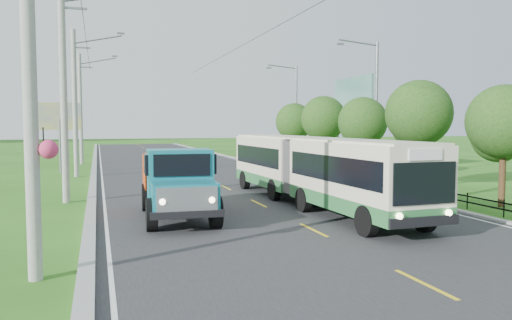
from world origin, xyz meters
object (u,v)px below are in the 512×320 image
streetlight_far (295,111)px  bus (313,166)px  pole_mid (75,102)px  planter_far (299,166)px  pole_nearest (32,63)px  tree_fifth (323,121)px  streetlight_mid (374,105)px  billboard_left (60,121)px  planter_near (421,190)px  tree_third (418,117)px  pole_far (81,108)px  tree_fourth (362,125)px  dump_truck (177,179)px  planter_mid (346,175)px  tree_back (294,124)px  tree_second (502,126)px  billboard_right (353,102)px  pole_near (64,91)px

streetlight_far → bus: streetlight_far is taller
pole_mid → planter_far: (16.86, 1.00, -4.81)m
pole_nearest → tree_fifth: size_ratio=1.72×
streetlight_mid → billboard_left: bearing=153.6°
streetlight_far → planter_near: bearing=-95.3°
pole_nearest → tree_third: bearing=31.6°
tree_third → streetlight_mid: size_ratio=0.66×
pole_far → billboard_left: size_ratio=1.92×
pole_far → tree_fourth: bearing=-46.1°
pole_mid → dump_truck: pole_mid is taller
planter_near → planter_far: (0.00, 16.00, 0.00)m
tree_third → streetlight_far: (0.79, 19.86, 0.92)m
pole_far → tree_fifth: size_ratio=1.72×
planter_mid → billboard_left: bearing=151.1°
tree_back → planter_mid: bearing=-95.9°
pole_mid → pole_far: 12.00m
tree_fourth → streetlight_mid: bearing=-10.1°
dump_truck → pole_nearest: bearing=-119.4°
tree_second → tree_fifth: tree_fifth is taller
pole_far → bus: size_ratio=0.66×
pole_mid → billboard_right: 20.59m
pole_nearest → pole_far: 36.00m
pole_mid → planter_mid: pole_mid is taller
pole_nearest → billboard_right: bearing=48.2°
streetlight_mid → billboard_left: (-20.14, 10.00, -1.04)m
billboard_left → bus: size_ratio=0.34×
pole_nearest → tree_back: size_ratio=1.82×
billboard_right → dump_truck: size_ratio=1.12×
planter_far → streetlight_far: bearing=71.2°
pole_near → tree_second: bearing=-20.7°
pole_mid → streetlight_mid: size_ratio=1.10×
pole_near → tree_third: pole_near is taller
pole_mid → planter_mid: bearing=-22.5°
billboard_right → pole_near: bearing=-151.9°
pole_mid → dump_truck: size_ratio=1.54×
pole_mid → billboard_right: pole_mid is taller
planter_near → planter_mid: (0.00, 8.00, 0.00)m
pole_far → streetlight_far: bearing=-14.8°
tree_fifth → planter_mid: size_ratio=8.66×
tree_fifth → billboard_right: bearing=-3.3°
pole_nearest → billboard_left: size_ratio=1.92×
tree_third → billboard_right: bearing=78.4°
tree_back → planter_far: size_ratio=8.21×
pole_near → tree_third: (18.12, -0.86, -1.11)m
pole_far → planter_far: bearing=-33.1°
tree_second → streetlight_mid: bearing=86.2°
tree_back → pole_mid: bearing=-164.2°
tree_back → planter_mid: (-1.26, -12.14, -3.37)m
pole_nearest → tree_fourth: 24.96m
pole_near → tree_second: (18.12, -6.86, -1.57)m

